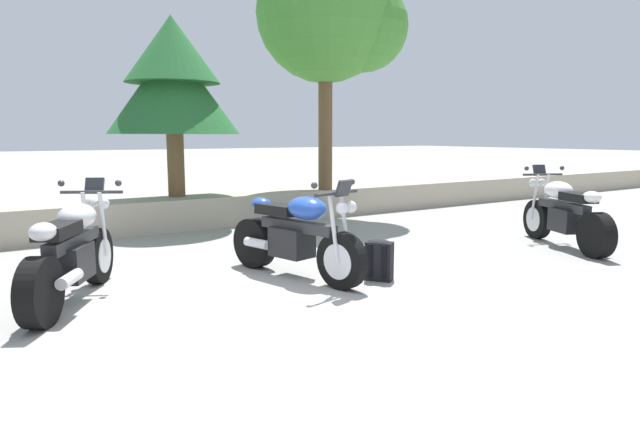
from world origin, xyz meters
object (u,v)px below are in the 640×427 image
at_px(motorcycle_white_far_right, 564,214).
at_px(leafy_tree_mid_right, 334,16).
at_px(motorcycle_blue_centre, 296,237).
at_px(pine_tree_mid_left, 173,78).
at_px(rider_backpack, 379,259).
at_px(motorcycle_silver_near_left, 73,254).

bearing_deg(motorcycle_white_far_right, leafy_tree_mid_right, 104.15).
xyz_separation_m(motorcycle_blue_centre, pine_tree_mid_left, (0.05, 4.28, 2.14)).
distance_m(motorcycle_blue_centre, rider_backpack, 0.99).
bearing_deg(motorcycle_blue_centre, motorcycle_silver_near_left, 169.81).
bearing_deg(motorcycle_silver_near_left, leafy_tree_mid_right, 31.72).
xyz_separation_m(motorcycle_silver_near_left, pine_tree_mid_left, (2.36, 3.86, 2.14)).
xyz_separation_m(motorcycle_blue_centre, leafy_tree_mid_right, (3.11, 3.76, 3.44)).
height_order(pine_tree_mid_left, leafy_tree_mid_right, leafy_tree_mid_right).
bearing_deg(motorcycle_blue_centre, pine_tree_mid_left, 89.28).
bearing_deg(motorcycle_blue_centre, rider_backpack, -38.85).
distance_m(motorcycle_silver_near_left, leafy_tree_mid_right, 7.24).
bearing_deg(pine_tree_mid_left, leafy_tree_mid_right, -9.56).
relative_size(motorcycle_blue_centre, pine_tree_mid_left, 0.65).
bearing_deg(leafy_tree_mid_right, rider_backpack, -118.42).
height_order(motorcycle_silver_near_left, pine_tree_mid_left, pine_tree_mid_left).
xyz_separation_m(motorcycle_white_far_right, pine_tree_mid_left, (-4.16, 4.91, 2.14)).
relative_size(motorcycle_silver_near_left, pine_tree_mid_left, 0.59).
height_order(motorcycle_silver_near_left, leafy_tree_mid_right, leafy_tree_mid_right).
relative_size(rider_backpack, leafy_tree_mid_right, 0.10).
distance_m(motorcycle_silver_near_left, pine_tree_mid_left, 5.01).
bearing_deg(rider_backpack, motorcycle_white_far_right, -0.47).
bearing_deg(motorcycle_silver_near_left, motorcycle_white_far_right, -9.09).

